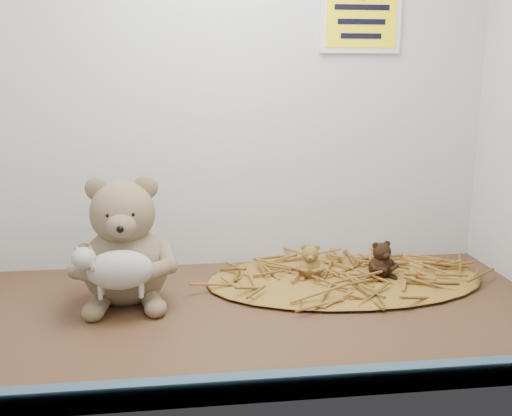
{
  "coord_description": "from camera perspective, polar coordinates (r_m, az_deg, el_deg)",
  "views": [
    {
      "loc": [
        -9.23,
        -98.83,
        43.49
      ],
      "look_at": [
        3.33,
        2.77,
        19.6
      ],
      "focal_mm": 40.0,
      "sensor_mm": 36.0,
      "label": 1
    }
  ],
  "objects": [
    {
      "name": "alcove_shell",
      "position": [
        1.08,
        -2.22,
        13.92
      ],
      "size": [
        120.4,
        60.2,
        90.4
      ],
      "color": "#432B17",
      "rests_on": "ground"
    },
    {
      "name": "front_rail",
      "position": [
        0.82,
        0.42,
        -17.42
      ],
      "size": [
        119.28,
        2.2,
        3.6
      ],
      "primitive_type": "cube",
      "color": "#39596D",
      "rests_on": "shelf_floor"
    },
    {
      "name": "straw_bed",
      "position": [
        1.26,
        8.88,
        -6.99
      ],
      "size": [
        60.12,
        34.91,
        1.16
      ],
      "primitive_type": "ellipsoid",
      "color": "brown",
      "rests_on": "shelf_floor"
    },
    {
      "name": "main_teddy",
      "position": [
        1.13,
        -13.03,
        -3.12
      ],
      "size": [
        20.98,
        22.06,
        25.01
      ],
      "primitive_type": null,
      "rotation": [
        0.0,
        0.0,
        0.04
      ],
      "color": "#887253",
      "rests_on": "shelf_floor"
    },
    {
      "name": "toy_lamb",
      "position": [
        1.05,
        -13.43,
        -6.03
      ],
      "size": [
        15.55,
        9.49,
        10.04
      ],
      "primitive_type": null,
      "color": "#AFAC9D",
      "rests_on": "main_teddy"
    },
    {
      "name": "mini_teddy_tan",
      "position": [
        1.23,
        5.43,
        -5.19
      ],
      "size": [
        7.15,
        7.41,
        7.48
      ],
      "primitive_type": null,
      "rotation": [
        0.0,
        0.0,
        -0.19
      ],
      "color": "olive",
      "rests_on": "straw_bed"
    },
    {
      "name": "mini_teddy_brown",
      "position": [
        1.26,
        12.4,
        -4.92
      ],
      "size": [
        7.94,
        8.2,
        8.0
      ],
      "primitive_type": null,
      "rotation": [
        0.0,
        0.0,
        0.25
      ],
      "color": "black",
      "rests_on": "straw_bed"
    },
    {
      "name": "wall_sign",
      "position": [
        1.35,
        10.43,
        17.83
      ],
      "size": [
        16.0,
        1.2,
        11.0
      ],
      "primitive_type": "cube",
      "color": "yellow",
      "rests_on": "back_wall"
    }
  ]
}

